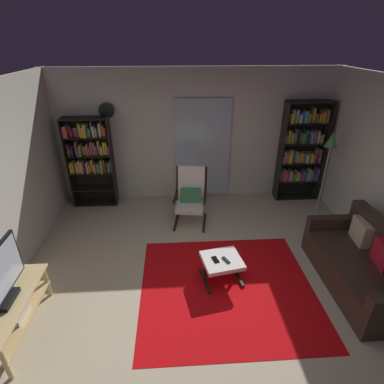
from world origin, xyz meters
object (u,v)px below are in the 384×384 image
(lounge_armchair, at_px, (191,194))
(tv_remote, at_px, (226,260))
(cell_phone, at_px, (215,260))
(ottoman, at_px, (222,263))
(wall_clock, at_px, (106,111))
(leather_sofa, at_px, (365,266))
(tv_stand, at_px, (10,312))
(floor_lamp_by_shelf, at_px, (330,148))
(bookshelf_near_sofa, at_px, (301,149))
(bookshelf_near_tv, at_px, (90,156))

(lounge_armchair, height_order, tv_remote, lounge_armchair)
(cell_phone, bearing_deg, ottoman, -6.90)
(wall_clock, bearing_deg, leather_sofa, -36.13)
(ottoman, bearing_deg, leather_sofa, -6.38)
(ottoman, bearing_deg, tv_stand, -164.27)
(floor_lamp_by_shelf, xyz_separation_m, wall_clock, (-3.96, 0.85, 0.52))
(tv_remote, bearing_deg, leather_sofa, -33.28)
(bookshelf_near_sofa, bearing_deg, tv_remote, -127.92)
(lounge_armchair, bearing_deg, tv_stand, -133.39)
(lounge_armchair, bearing_deg, bookshelf_near_tv, 157.87)
(lounge_armchair, xyz_separation_m, ottoman, (0.34, -1.59, -0.24))
(leather_sofa, distance_m, wall_clock, 4.89)
(ottoman, height_order, tv_remote, tv_remote)
(bookshelf_near_tv, height_order, ottoman, bookshelf_near_tv)
(cell_phone, bearing_deg, bookshelf_near_sofa, 33.36)
(bookshelf_near_sofa, bearing_deg, tv_stand, -145.22)
(ottoman, bearing_deg, tv_remote, -39.48)
(tv_remote, relative_size, cell_phone, 1.03)
(cell_phone, bearing_deg, lounge_armchair, 82.12)
(tv_stand, xyz_separation_m, tv_remote, (2.55, 0.67, 0.05))
(bookshelf_near_tv, xyz_separation_m, cell_phone, (2.13, -2.37, -0.66))
(leather_sofa, height_order, lounge_armchair, lounge_armchair)
(cell_phone, bearing_deg, floor_lamp_by_shelf, 20.91)
(bookshelf_near_tv, height_order, leather_sofa, bookshelf_near_tv)
(leather_sofa, bearing_deg, wall_clock, 143.87)
(leather_sofa, bearing_deg, floor_lamp_by_shelf, 83.70)
(ottoman, bearing_deg, bookshelf_near_tv, 133.35)
(tv_remote, height_order, wall_clock, wall_clock)
(lounge_armchair, bearing_deg, ottoman, -78.07)
(tv_remote, bearing_deg, ottoman, 112.59)
(bookshelf_near_sofa, relative_size, ottoman, 3.35)
(bookshelf_near_sofa, distance_m, ottoman, 3.15)
(bookshelf_near_sofa, distance_m, tv_remote, 3.14)
(bookshelf_near_sofa, bearing_deg, bookshelf_near_tv, -179.81)
(bookshelf_near_sofa, distance_m, lounge_armchair, 2.45)
(bookshelf_near_tv, xyz_separation_m, leather_sofa, (4.14, -2.57, -0.72))
(bookshelf_near_tv, distance_m, leather_sofa, 4.92)
(bookshelf_near_tv, xyz_separation_m, tv_remote, (2.27, -2.40, -0.66))
(tv_remote, xyz_separation_m, wall_clock, (-1.89, 2.56, 1.48))
(ottoman, xyz_separation_m, cell_phone, (-0.10, -0.02, 0.07))
(tv_remote, bearing_deg, bookshelf_near_sofa, 24.15)
(floor_lamp_by_shelf, height_order, wall_clock, wall_clock)
(tv_stand, height_order, lounge_armchair, lounge_armchair)
(tv_stand, height_order, wall_clock, wall_clock)
(lounge_armchair, bearing_deg, leather_sofa, -38.76)
(bookshelf_near_sofa, height_order, cell_phone, bookshelf_near_sofa)
(bookshelf_near_sofa, bearing_deg, ottoman, -129.07)
(leather_sofa, relative_size, cell_phone, 12.47)
(ottoman, relative_size, cell_phone, 4.29)
(lounge_armchair, relative_size, wall_clock, 3.53)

